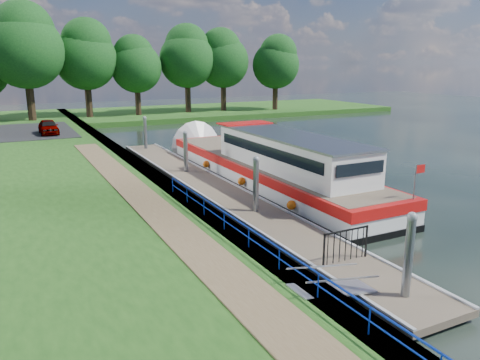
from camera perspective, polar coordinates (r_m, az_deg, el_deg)
name	(u,v)px	position (r m, az deg, el deg)	size (l,w,h in m)	color
ground	(391,301)	(15.25, 17.94, -13.80)	(160.00, 160.00, 0.00)	black
bank_edge	(159,185)	(26.24, -9.88, -0.62)	(1.10, 90.00, 0.78)	#473D2D
far_bank	(180,113)	(65.45, -7.34, 8.14)	(60.00, 18.00, 0.60)	#1E4814
footpath	(166,220)	(19.18, -8.98, -4.81)	(1.60, 40.00, 0.05)	brown
blue_fence	(263,242)	(15.31, 2.84, -7.57)	(0.04, 18.04, 0.72)	#0C2DBF
pontoon	(216,192)	(25.33, -2.99, -1.44)	(2.50, 30.00, 0.56)	brown
mooring_piles	(215,172)	(25.06, -3.02, 0.97)	(0.30, 27.30, 3.55)	gray
gangway	(332,288)	(14.17, 11.21, -12.75)	(2.58, 1.00, 0.92)	#A5A8AD
gate_panel	(346,241)	(16.24, 12.79, -7.24)	(1.85, 0.05, 1.15)	black
barge	(262,165)	(27.75, 2.76, 1.86)	(4.36, 21.15, 4.78)	black
horizon_trees	(75,54)	(58.60, -19.45, 14.29)	(54.38, 10.03, 12.87)	#332316
car_a	(48,127)	(44.88, -22.33, 6.03)	(1.52, 3.78, 1.29)	#999999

